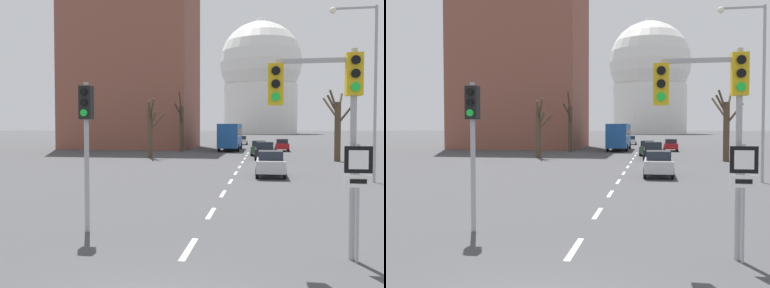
# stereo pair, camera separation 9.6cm
# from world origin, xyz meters

# --- Properties ---
(lane_stripe_0) EXTENTS (0.16, 2.00, 0.01)m
(lane_stripe_0) POSITION_xyz_m (0.00, 4.33, 0.00)
(lane_stripe_0) COLOR silver
(lane_stripe_0) RESTS_ON ground_plane
(lane_stripe_1) EXTENTS (0.16, 2.00, 0.01)m
(lane_stripe_1) POSITION_xyz_m (0.00, 8.83, 0.00)
(lane_stripe_1) COLOR silver
(lane_stripe_1) RESTS_ON ground_plane
(lane_stripe_2) EXTENTS (0.16, 2.00, 0.01)m
(lane_stripe_2) POSITION_xyz_m (0.00, 13.33, 0.00)
(lane_stripe_2) COLOR silver
(lane_stripe_2) RESTS_ON ground_plane
(lane_stripe_3) EXTENTS (0.16, 2.00, 0.01)m
(lane_stripe_3) POSITION_xyz_m (0.00, 17.83, 0.00)
(lane_stripe_3) COLOR silver
(lane_stripe_3) RESTS_ON ground_plane
(lane_stripe_4) EXTENTS (0.16, 2.00, 0.01)m
(lane_stripe_4) POSITION_xyz_m (0.00, 22.33, 0.00)
(lane_stripe_4) COLOR silver
(lane_stripe_4) RESTS_ON ground_plane
(lane_stripe_5) EXTENTS (0.16, 2.00, 0.01)m
(lane_stripe_5) POSITION_xyz_m (0.00, 26.83, 0.00)
(lane_stripe_5) COLOR silver
(lane_stripe_5) RESTS_ON ground_plane
(lane_stripe_6) EXTENTS (0.16, 2.00, 0.01)m
(lane_stripe_6) POSITION_xyz_m (0.00, 31.33, 0.00)
(lane_stripe_6) COLOR silver
(lane_stripe_6) RESTS_ON ground_plane
(lane_stripe_7) EXTENTS (0.16, 2.00, 0.01)m
(lane_stripe_7) POSITION_xyz_m (0.00, 35.83, 0.00)
(lane_stripe_7) COLOR silver
(lane_stripe_7) RESTS_ON ground_plane
(lane_stripe_8) EXTENTS (0.16, 2.00, 0.01)m
(lane_stripe_8) POSITION_xyz_m (0.00, 40.33, 0.00)
(lane_stripe_8) COLOR silver
(lane_stripe_8) RESTS_ON ground_plane
(lane_stripe_9) EXTENTS (0.16, 2.00, 0.01)m
(lane_stripe_9) POSITION_xyz_m (0.00, 44.83, 0.00)
(lane_stripe_9) COLOR silver
(lane_stripe_9) RESTS_ON ground_plane
(traffic_signal_near_right) EXTENTS (2.10, 0.34, 4.81)m
(traffic_signal_near_right) POSITION_xyz_m (3.21, 4.11, 3.64)
(traffic_signal_near_right) COLOR #9E9EA3
(traffic_signal_near_right) RESTS_ON ground_plane
(traffic_signal_near_left) EXTENTS (0.36, 0.34, 4.32)m
(traffic_signal_near_left) POSITION_xyz_m (-3.23, 5.60, 3.03)
(traffic_signal_near_left) COLOR #9E9EA3
(traffic_signal_near_left) RESTS_ON ground_plane
(route_sign_post) EXTENTS (0.60, 0.08, 2.66)m
(route_sign_post) POSITION_xyz_m (3.90, 3.88, 1.82)
(route_sign_post) COLOR #9E9EA3
(route_sign_post) RESTS_ON ground_plane
(street_lamp_right) EXTENTS (2.55, 0.36, 9.66)m
(street_lamp_right) POSITION_xyz_m (7.40, 18.71, 5.86)
(street_lamp_right) COLOR #9E9EA3
(street_lamp_right) RESTS_ON ground_plane
(sedan_near_left) EXTENTS (1.74, 4.17, 1.57)m
(sedan_near_left) POSITION_xyz_m (-1.92, 70.06, 0.78)
(sedan_near_left) COLOR silver
(sedan_near_left) RESTS_ON ground_plane
(sedan_near_right) EXTENTS (1.78, 4.06, 1.60)m
(sedan_near_right) POSITION_xyz_m (2.24, 20.66, 0.82)
(sedan_near_right) COLOR #B7B7BC
(sedan_near_right) RESTS_ON ground_plane
(sedan_mid_centre) EXTENTS (1.87, 4.01, 1.68)m
(sedan_mid_centre) POSITION_xyz_m (1.93, 34.65, 0.85)
(sedan_mid_centre) COLOR black
(sedan_mid_centre) RESTS_ON ground_plane
(sedan_far_left) EXTENTS (1.93, 4.06, 1.63)m
(sedan_far_left) POSITION_xyz_m (-2.55, 59.23, 0.81)
(sedan_far_left) COLOR slate
(sedan_far_left) RESTS_ON ground_plane
(sedan_far_right) EXTENTS (1.74, 4.45, 1.56)m
(sedan_far_right) POSITION_xyz_m (4.12, 49.91, 0.80)
(sedan_far_right) COLOR maroon
(sedan_far_right) RESTS_ON ground_plane
(sedan_distant_centre) EXTENTS (1.71, 4.31, 1.61)m
(sedan_distant_centre) POSITION_xyz_m (1.29, 40.89, 0.81)
(sedan_distant_centre) COLOR #2D4C33
(sedan_distant_centre) RESTS_ON ground_plane
(city_bus) EXTENTS (2.66, 10.80, 3.48)m
(city_bus) POSITION_xyz_m (-2.55, 50.83, 2.05)
(city_bus) COLOR #19478C
(city_bus) RESTS_ON ground_plane
(bare_tree_left_near) EXTENTS (0.99, 2.39, 7.37)m
(bare_tree_left_near) POSITION_xyz_m (-8.31, 46.22, 3.19)
(bare_tree_left_near) COLOR #473828
(bare_tree_left_near) RESTS_ON ground_plane
(bare_tree_right_near) EXTENTS (2.46, 2.51, 6.38)m
(bare_tree_right_near) POSITION_xyz_m (8.28, 33.64, 3.13)
(bare_tree_right_near) COLOR #473828
(bare_tree_right_near) RESTS_ON ground_plane
(bare_tree_left_far) EXTENTS (1.88, 1.65, 5.90)m
(bare_tree_left_far) POSITION_xyz_m (-9.30, 35.15, 2.82)
(bare_tree_left_far) COLOR #473828
(bare_tree_left_far) RESTS_ON ground_plane
(capitol_dome) EXTENTS (39.78, 39.78, 56.19)m
(capitol_dome) POSITION_xyz_m (0.00, 207.50, 27.37)
(capitol_dome) COLOR silver
(capitol_dome) RESTS_ON ground_plane
(apartment_block_left) EXTENTS (18.00, 14.00, 27.51)m
(apartment_block_left) POSITION_xyz_m (-17.41, 55.63, 13.76)
(apartment_block_left) COLOR brown
(apartment_block_left) RESTS_ON ground_plane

